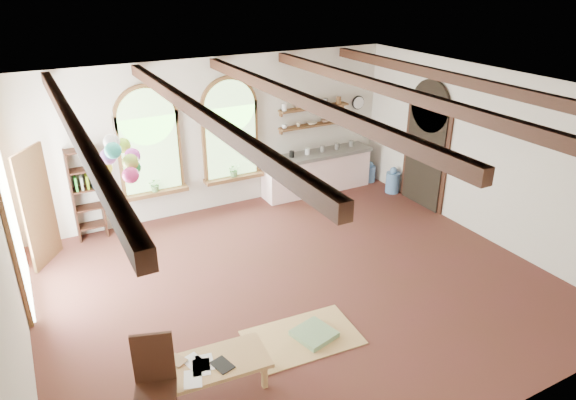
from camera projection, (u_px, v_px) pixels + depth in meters
floor at (297, 284)px, 8.51m from camera, size 8.00×8.00×0.00m
ceiling_beams at (299, 99)px, 7.23m from camera, size 6.20×6.80×0.18m
window_left at (149, 145)px, 9.98m from camera, size 1.30×0.28×2.20m
window_right at (230, 133)px, 10.71m from camera, size 1.30×0.28×2.20m
left_doorway at (13, 230)px, 7.78m from camera, size 0.10×1.90×2.50m
right_doorway at (425, 157)px, 10.96m from camera, size 0.10×1.30×2.40m
kitchen_counter at (317, 172)px, 11.87m from camera, size 2.68×0.62×0.94m
wall_shelf_lower at (314, 125)px, 11.57m from camera, size 1.70×0.24×0.04m
wall_shelf_upper at (314, 107)px, 11.41m from camera, size 1.70×0.24×0.04m
wall_clock at (358, 103)px, 12.02m from camera, size 0.32×0.04×0.32m
bookshelf at (86, 194)px, 9.64m from camera, size 0.53×0.32×1.80m
coffee_table at (210, 366)px, 6.24m from camera, size 1.48×0.78×0.41m
floor_mat at (302, 337)px, 7.26m from camera, size 1.65×1.09×0.02m
floor_cushion at (314, 334)px, 7.27m from camera, size 0.62×0.62×0.09m
water_jug_a at (370, 173)px, 12.51m from camera, size 0.27×0.27×0.51m
water_jug_b at (393, 181)px, 11.89m from camera, size 0.32×0.32×0.62m
balloon_cluster at (118, 159)px, 7.24m from camera, size 0.77×0.85×1.15m
table_book at (172, 365)px, 6.18m from camera, size 0.26×0.29×0.02m
tablet at (222, 365)px, 6.18m from camera, size 0.26×0.32×0.01m
potted_plant_left at (155, 184)px, 10.22m from camera, size 0.27×0.23×0.30m
potted_plant_right at (234, 170)px, 10.95m from camera, size 0.27×0.23×0.30m
shelf_cup_a at (284, 126)px, 11.22m from camera, size 0.12×0.10×0.10m
shelf_cup_b at (298, 124)px, 11.37m from camera, size 0.10×0.10×0.09m
shelf_bowl_a at (312, 123)px, 11.53m from camera, size 0.22×0.22×0.05m
shelf_bowl_b at (325, 121)px, 11.68m from camera, size 0.20×0.20×0.06m
shelf_vase at (338, 116)px, 11.80m from camera, size 0.18×0.18×0.19m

